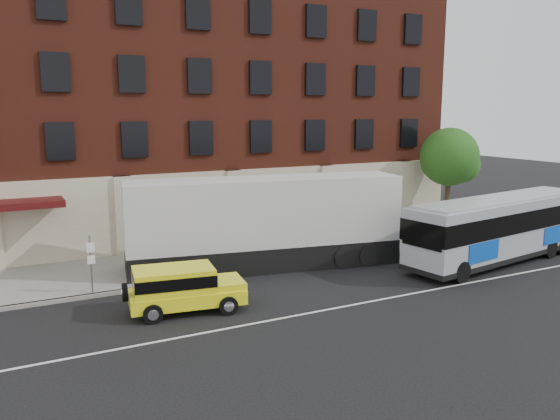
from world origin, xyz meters
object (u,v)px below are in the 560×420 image
street_tree (450,159)px  yellow_suv (181,286)px  sign_pole (91,262)px  shipping_container (265,224)px  city_bus (501,226)px

street_tree → yellow_suv: size_ratio=1.35×
sign_pole → yellow_suv: bearing=-51.2°
street_tree → shipping_container: bearing=-169.1°
sign_pole → city_bus: city_bus is taller
sign_pole → shipping_container: (8.04, 0.65, 0.67)m
street_tree → sign_pole: bearing=-171.4°
city_bus → shipping_container: bearing=158.0°
sign_pole → yellow_suv: (2.68, -3.33, -0.47)m
shipping_container → street_tree: bearing=10.9°
shipping_container → yellow_suv: bearing=-143.4°
yellow_suv → shipping_container: (5.37, 3.98, 1.15)m
shipping_container → sign_pole: bearing=-175.4°
sign_pole → yellow_suv: 4.30m
sign_pole → street_tree: bearing=8.6°
yellow_suv → shipping_container: 6.78m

